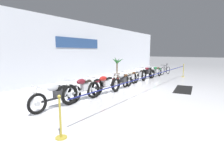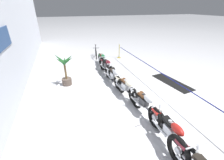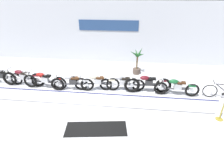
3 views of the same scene
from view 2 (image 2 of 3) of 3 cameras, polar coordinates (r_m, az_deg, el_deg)
The scene contains 12 objects.
ground_plane at distance 6.56m, azimuth 12.69°, elevation -8.35°, with size 120.00×120.00×0.00m, color silver.
motorcycle_red_2 at distance 4.72m, azimuth 21.55°, elevation -18.43°, with size 2.43×0.62×0.95m.
motorcycle_silver_3 at distance 5.67m, azimuth 12.29°, elevation -8.78°, with size 2.27×0.62×0.93m.
motorcycle_cream_4 at distance 6.54m, azimuth 5.44°, elevation -3.01°, with size 2.37×0.63×0.93m.
motorcycle_silver_5 at distance 7.58m, azimuth 0.73°, elevation 1.31°, with size 2.37×0.62×0.92m.
motorcycle_maroon_6 at distance 8.72m, azimuth -1.93°, elevation 4.98°, with size 2.40×0.62×0.99m.
motorcycle_green_7 at distance 10.02m, azimuth -3.66°, elevation 7.69°, with size 2.19×0.62×0.92m.
bicycle at distance 12.02m, azimuth -6.12°, elevation 10.30°, with size 1.67×0.49×0.94m.
potted_palm_left_of_row at distance 7.81m, azimuth -17.29°, elevation 3.34°, with size 0.94×0.95×1.67m.
stanchion_far_left at distance 5.94m, azimuth 30.83°, elevation -7.15°, with size 12.08×0.28×1.05m.
stanchion_mid_left at distance 11.85m, azimuth 2.72°, elevation 10.14°, with size 0.28×0.28×1.05m.
floor_banner at distance 8.62m, azimuth 21.81°, elevation -0.78°, with size 2.32×0.84×0.01m, color black.
Camera 2 is at (-4.50, 3.06, 3.67)m, focal length 24.00 mm.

